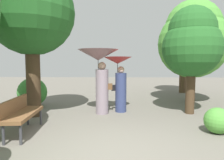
{
  "coord_description": "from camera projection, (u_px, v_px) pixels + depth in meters",
  "views": [
    {
      "loc": [
        0.23,
        -3.47,
        1.65
      ],
      "look_at": [
        0.0,
        3.48,
        1.06
      ],
      "focal_mm": 32.08,
      "sensor_mm": 36.0,
      "label": 1
    }
  ],
  "objects": [
    {
      "name": "ground_plane",
      "position": [
        106.0,
        155.0,
        3.6
      ],
      "size": [
        40.0,
        40.0,
        0.0
      ],
      "primitive_type": "plane",
      "color": "#6B665B"
    },
    {
      "name": "person_left",
      "position": [
        99.0,
        66.0,
        6.46
      ],
      "size": [
        1.3,
        1.3,
        2.09
      ],
      "rotation": [
        0.0,
        0.0,
        1.52
      ],
      "color": "gray",
      "rests_on": "ground"
    },
    {
      "name": "person_right",
      "position": [
        119.0,
        76.0,
        6.73
      ],
      "size": [
        0.95,
        0.95,
        1.86
      ],
      "rotation": [
        0.0,
        0.0,
        1.52
      ],
      "color": "navy",
      "rests_on": "ground"
    },
    {
      "name": "park_bench",
      "position": [
        21.0,
        112.0,
        4.66
      ],
      "size": [
        0.62,
        1.54,
        0.83
      ],
      "rotation": [
        0.0,
        0.0,
        1.66
      ],
      "color": "#38383D",
      "rests_on": "ground"
    },
    {
      "name": "tree_near_right",
      "position": [
        193.0,
        39.0,
        8.28
      ],
      "size": [
        2.84,
        2.84,
        4.24
      ],
      "color": "#4C3823",
      "rests_on": "ground"
    },
    {
      "name": "tree_mid_left",
      "position": [
        31.0,
        3.0,
        5.99
      ],
      "size": [
        2.61,
        2.61,
        5.09
      ],
      "color": "#42301E",
      "rests_on": "ground"
    },
    {
      "name": "tree_mid_right",
      "position": [
        192.0,
        42.0,
        6.39
      ],
      "size": [
        1.87,
        1.87,
        3.46
      ],
      "color": "#42301E",
      "rests_on": "ground"
    },
    {
      "name": "tree_far_back",
      "position": [
        184.0,
        40.0,
        11.01
      ],
      "size": [
        2.4,
        2.4,
        4.37
      ],
      "color": "#4C3823",
      "rests_on": "ground"
    },
    {
      "name": "bush_path_right",
      "position": [
        217.0,
        121.0,
        4.69
      ],
      "size": [
        0.61,
        0.61,
        0.61
      ],
      "primitive_type": "sphere",
      "color": "#4C9338",
      "rests_on": "ground"
    },
    {
      "name": "bush_behind_bench",
      "position": [
        32.0,
        92.0,
        7.62
      ],
      "size": [
        1.09,
        1.09,
        1.09
      ],
      "primitive_type": "sphere",
      "color": "#387F33",
      "rests_on": "ground"
    }
  ]
}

